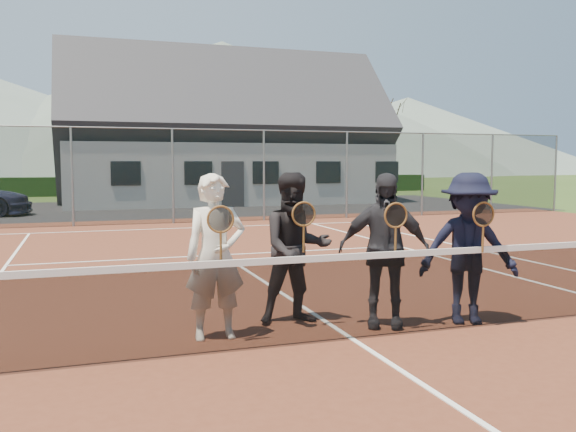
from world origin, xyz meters
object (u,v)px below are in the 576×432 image
at_px(clubhouse, 223,121).
at_px(player_a, 216,256).
at_px(player_c, 384,250).
at_px(player_b, 296,248).
at_px(player_d, 468,248).
at_px(tennis_net, 353,292).

relative_size(clubhouse, player_a, 8.67).
bearing_deg(player_a, player_c, -4.50).
bearing_deg(player_a, clubhouse, 77.07).
xyz_separation_m(player_b, player_d, (1.93, -0.67, -0.00)).
bearing_deg(player_a, player_b, 17.58).
bearing_deg(tennis_net, player_d, 6.98).
bearing_deg(player_c, clubhouse, 81.73).
bearing_deg(player_d, tennis_net, -173.02).
height_order(clubhouse, player_c, clubhouse).
bearing_deg(player_c, player_d, -10.58).
distance_m(tennis_net, player_b, 1.01).
distance_m(clubhouse, player_d, 24.12).
bearing_deg(tennis_net, player_a, 158.79).
xyz_separation_m(clubhouse, player_b, (-4.35, -23.13, -3.07)).
height_order(player_c, player_d, same).
bearing_deg(player_c, player_b, 152.18).
bearing_deg(tennis_net, clubhouse, 80.54).
xyz_separation_m(player_a, player_b, (1.04, 0.33, -0.00)).
distance_m(player_a, player_c, 1.96).
distance_m(tennis_net, player_d, 1.64).
bearing_deg(clubhouse, tennis_net, -99.46).
xyz_separation_m(tennis_net, player_c, (0.57, 0.38, 0.38)).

